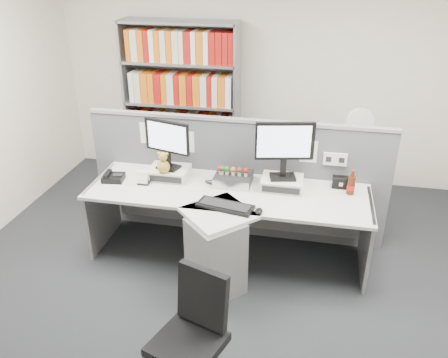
% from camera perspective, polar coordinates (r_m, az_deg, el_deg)
% --- Properties ---
extents(ground, '(5.50, 5.50, 0.00)m').
position_cam_1_polar(ground, '(4.00, -1.96, -16.07)').
color(ground, '#2B2E33').
rests_on(ground, ground).
extents(room_shell, '(5.04, 5.54, 2.72)m').
position_cam_1_polar(room_shell, '(3.09, -2.46, 9.31)').
color(room_shell, white).
rests_on(room_shell, ground).
extents(partition, '(3.00, 0.08, 1.27)m').
position_cam_1_polar(partition, '(4.65, 1.55, 0.19)').
color(partition, '#585B64').
rests_on(partition, ground).
extents(desk, '(2.60, 1.20, 0.72)m').
position_cam_1_polar(desk, '(4.18, -0.15, -6.04)').
color(desk, silver).
rests_on(desk, ground).
extents(monitor_riser_left, '(0.38, 0.31, 0.10)m').
position_cam_1_polar(monitor_riser_left, '(4.50, -6.85, 0.79)').
color(monitor_riser_left, beige).
rests_on(monitor_riser_left, desk).
extents(monitor_riser_right, '(0.38, 0.31, 0.10)m').
position_cam_1_polar(monitor_riser_right, '(4.30, 7.22, -0.48)').
color(monitor_riser_right, beige).
rests_on(monitor_riser_right, desk).
extents(monitor_left, '(0.46, 0.20, 0.48)m').
position_cam_1_polar(monitor_left, '(4.37, -7.07, 4.76)').
color(monitor_left, black).
rests_on(monitor_left, monitor_riser_left).
extents(monitor_right, '(0.53, 0.21, 0.54)m').
position_cam_1_polar(monitor_right, '(4.15, 7.51, 4.12)').
color(monitor_right, black).
rests_on(monitor_right, monitor_riser_right).
extents(desktop_pc, '(0.35, 0.31, 0.09)m').
position_cam_1_polar(desktop_pc, '(4.36, 1.17, 0.03)').
color(desktop_pc, black).
rests_on(desktop_pc, desk).
extents(figurines, '(0.29, 0.05, 0.09)m').
position_cam_1_polar(figurines, '(4.31, 0.91, 1.12)').
color(figurines, beige).
rests_on(figurines, desktop_pc).
extents(keyboard, '(0.52, 0.28, 0.03)m').
position_cam_1_polar(keyboard, '(3.96, 0.16, -3.36)').
color(keyboard, black).
rests_on(keyboard, desk).
extents(mouse, '(0.06, 0.10, 0.04)m').
position_cam_1_polar(mouse, '(3.88, 4.35, -3.99)').
color(mouse, black).
rests_on(mouse, desk).
extents(desk_phone, '(0.22, 0.20, 0.08)m').
position_cam_1_polar(desk_phone, '(4.55, -13.61, 0.21)').
color(desk_phone, black).
rests_on(desk_phone, desk).
extents(desk_calendar, '(0.11, 0.08, 0.13)m').
position_cam_1_polar(desk_calendar, '(4.40, -9.98, 0.02)').
color(desk_calendar, black).
rests_on(desk_calendar, desk).
extents(plush_toy, '(0.12, 0.12, 0.21)m').
position_cam_1_polar(plush_toy, '(4.36, -7.53, 1.87)').
color(plush_toy, olive).
rests_on(plush_toy, monitor_riser_left).
extents(speaker, '(0.16, 0.09, 0.11)m').
position_cam_1_polar(speaker, '(4.41, 14.28, -0.40)').
color(speaker, black).
rests_on(speaker, desk).
extents(cola_bottle, '(0.07, 0.07, 0.24)m').
position_cam_1_polar(cola_bottle, '(4.30, 15.48, -0.74)').
color(cola_bottle, '#3F190A').
rests_on(cola_bottle, desk).
extents(shelving_unit, '(1.41, 0.40, 2.00)m').
position_cam_1_polar(shelving_unit, '(5.81, -5.19, 8.97)').
color(shelving_unit, gray).
rests_on(shelving_unit, ground).
extents(filing_cabinet, '(0.45, 0.61, 0.70)m').
position_cam_1_polar(filing_cabinet, '(5.42, 15.49, -0.38)').
color(filing_cabinet, gray).
rests_on(filing_cabinet, ground).
extents(desk_fan, '(0.31, 0.19, 0.53)m').
position_cam_1_polar(desk_fan, '(5.16, 16.39, 6.38)').
color(desk_fan, white).
rests_on(desk_fan, filing_cabinet).
extents(office_chair, '(0.58, 0.59, 0.88)m').
position_cam_1_polar(office_chair, '(3.16, -3.84, -18.46)').
color(office_chair, silver).
rests_on(office_chair, ground).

